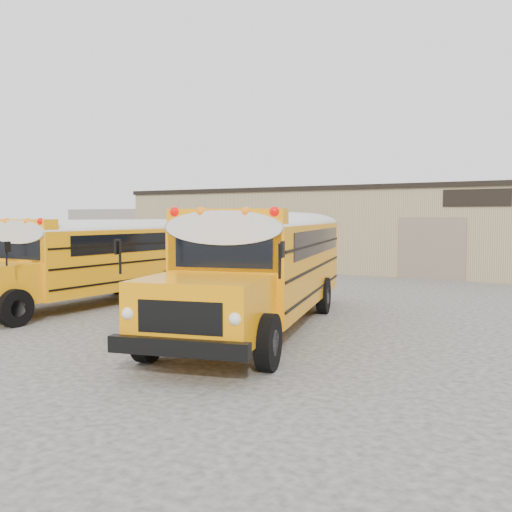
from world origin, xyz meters
The scene contains 9 objects.
ground centered at (0.00, 0.00, 0.00)m, with size 120.00×120.00×0.00m, color #3A3835.
warehouse centered at (0.00, 19.99, 2.37)m, with size 30.20×10.20×4.67m.
chainlink_fence centered at (-6.00, 3.00, 0.90)m, with size 0.07×18.07×1.81m.
distant_building_left centered at (-22.00, 22.00, 1.80)m, with size 8.00×6.00×3.60m, color gray.
school_bus_left centered at (-4.08, 7.55, 1.74)m, with size 3.08×10.27×3.00m.
school_bus_right centered at (1.09, 7.40, 1.89)m, with size 5.51×11.46×3.26m.
tarp_bundle centered at (0.48, -1.36, 0.66)m, with size 1.04×0.98×1.29m.
car_white centered at (-9.36, 2.40, 0.76)m, with size 2.14×5.25×1.52m, color silver.
car_dark centered at (-11.91, 8.59, 0.81)m, with size 1.72×4.92×1.62m, color black.
Camera 1 is at (10.80, -12.85, 3.05)m, focal length 40.00 mm.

